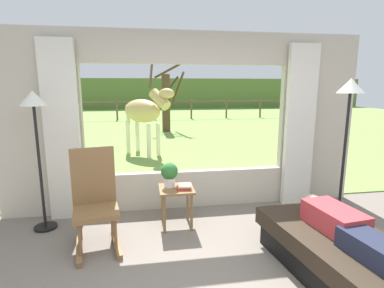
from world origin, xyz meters
The scene contains 16 objects.
back_wall_with_window centered at (0.00, 2.26, 1.25)m, with size 5.20×0.12×2.55m.
curtain_panel_left centered at (-1.69, 2.12, 1.20)m, with size 0.44×0.10×2.40m, color silver.
curtain_panel_right centered at (1.69, 2.12, 1.20)m, with size 0.44×0.10×2.40m, color silver.
outdoor_pasture_lawn centered at (0.00, 13.16, 0.01)m, with size 36.00×21.68×0.02m, color #759E47.
distant_hill_ridge centered at (0.00, 23.00, 1.20)m, with size 36.00×2.00×2.40m, color #556D35.
recliner_sofa centered at (1.19, 0.30, 0.22)m, with size 1.10×1.80×0.42m.
reclining_person centered at (1.19, 0.25, 0.52)m, with size 0.41×1.44×0.22m.
rocking_chair centered at (-1.19, 1.30, 0.55)m, with size 0.58×0.76×1.12m.
side_table centered at (-0.23, 1.61, 0.43)m, with size 0.44×0.44×0.52m.
potted_plant centered at (-0.31, 1.67, 0.70)m, with size 0.22×0.22×0.32m.
book_stack centered at (-0.14, 1.55, 0.55)m, with size 0.19×0.16×0.06m.
floor_lamp_left centered at (-1.91, 1.82, 1.41)m, with size 0.32×0.32×1.75m.
floor_lamp_right centered at (1.90, 1.35, 1.53)m, with size 0.32×0.32×1.90m.
horse centered at (-0.60, 5.78, 1.16)m, with size 1.43×1.61×1.73m.
pasture_tree centered at (0.28, 9.91, 1.30)m, with size 1.56×1.34×2.91m.
pasture_fence_line centered at (0.00, 14.35, 0.74)m, with size 16.10×0.10×1.10m.
Camera 1 is at (-0.62, -2.02, 1.80)m, focal length 28.02 mm.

